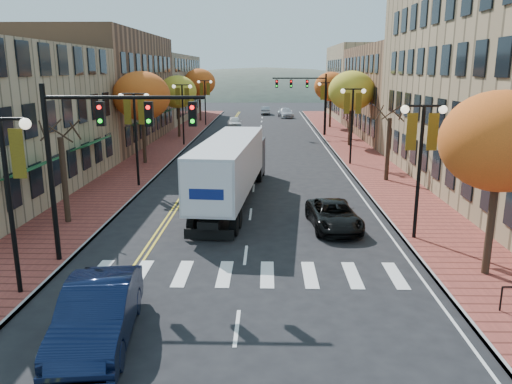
{
  "coord_description": "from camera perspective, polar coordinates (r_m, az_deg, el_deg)",
  "views": [
    {
      "loc": [
        0.89,
        -15.46,
        7.52
      ],
      "look_at": [
        0.38,
        6.03,
        2.2
      ],
      "focal_mm": 35.0,
      "sensor_mm": 36.0,
      "label": 1
    }
  ],
  "objects": [
    {
      "name": "lamp_right_a",
      "position": [
        22.68,
        18.35,
        5.02
      ],
      "size": [
        1.96,
        0.36,
        6.05
      ],
      "color": "black",
      "rests_on": "ground"
    },
    {
      "name": "semi_truck",
      "position": [
        28.69,
        -2.68,
        3.23
      ],
      "size": [
        3.68,
        15.31,
        3.79
      ],
      "rotation": [
        0.0,
        0.0,
        -0.08
      ],
      "color": "black",
      "rests_on": "ground"
    },
    {
      "name": "sidewalk_right",
      "position": [
        49.21,
        10.85,
        4.95
      ],
      "size": [
        4.0,
        85.0,
        0.15
      ],
      "primitive_type": "cube",
      "color": "brown",
      "rests_on": "ground"
    },
    {
      "name": "tree_left_a",
      "position": [
        26.0,
        -21.05,
        1.27
      ],
      "size": [
        0.28,
        0.28,
        4.2
      ],
      "color": "#382619",
      "rests_on": "sidewalk_left"
    },
    {
      "name": "lamp_right_b",
      "position": [
        40.14,
        10.96,
        9.04
      ],
      "size": [
        1.96,
        0.36,
        6.05
      ],
      "color": "black",
      "rests_on": "ground"
    },
    {
      "name": "building_left_mid",
      "position": [
        54.52,
        -18.17,
        11.1
      ],
      "size": [
        12.0,
        24.0,
        11.0
      ],
      "primitive_type": "cube",
      "color": "brown",
      "rests_on": "ground"
    },
    {
      "name": "lamp_left_b",
      "position": [
        32.72,
        -13.65,
        7.85
      ],
      "size": [
        1.96,
        0.36,
        6.05
      ],
      "color": "black",
      "rests_on": "ground"
    },
    {
      "name": "building_right_far",
      "position": [
        81.41,
        14.15,
        12.07
      ],
      "size": [
        15.0,
        20.0,
        11.0
      ],
      "primitive_type": "cube",
      "color": "#9E8966",
      "rests_on": "ground"
    },
    {
      "name": "car_far_silver",
      "position": [
        80.17,
        3.4,
        9.02
      ],
      "size": [
        2.69,
        5.28,
        1.47
      ],
      "primitive_type": "imported",
      "rotation": [
        0.0,
        0.0,
        0.13
      ],
      "color": "#B7B6BE",
      "rests_on": "ground"
    },
    {
      "name": "lamp_right_c",
      "position": [
        57.93,
        8.03,
        10.57
      ],
      "size": [
        1.96,
        0.36,
        6.05
      ],
      "color": "black",
      "rests_on": "ground"
    },
    {
      "name": "ground",
      "position": [
        17.21,
        -1.79,
        -12.01
      ],
      "size": [
        200.0,
        200.0,
        0.0
      ],
      "primitive_type": "plane",
      "color": "black",
      "rests_on": "ground"
    },
    {
      "name": "tree_right_d",
      "position": [
        66.0,
        8.58,
        11.81
      ],
      "size": [
        4.35,
        4.35,
        7.0
      ],
      "color": "#382619",
      "rests_on": "sidewalk_right"
    },
    {
      "name": "navy_sedan",
      "position": [
        15.03,
        -17.62,
        -13.08
      ],
      "size": [
        2.43,
        5.43,
        1.73
      ],
      "primitive_type": "imported",
      "rotation": [
        0.0,
        0.0,
        0.12
      ],
      "color": "black",
      "rests_on": "ground"
    },
    {
      "name": "black_suv",
      "position": [
        24.37,
        8.87,
        -2.63
      ],
      "size": [
        2.56,
        4.89,
        1.31
      ],
      "primitive_type": "imported",
      "rotation": [
        0.0,
        0.0,
        0.08
      ],
      "color": "black",
      "rests_on": "ground"
    },
    {
      "name": "sidewalk_left",
      "position": [
        49.53,
        -10.23,
        5.03
      ],
      "size": [
        4.0,
        85.0,
        0.15
      ],
      "primitive_type": "cube",
      "color": "brown",
      "rests_on": "ground"
    },
    {
      "name": "car_far_white",
      "position": [
        65.71,
        -2.47,
        7.96
      ],
      "size": [
        2.19,
        4.48,
        1.47
      ],
      "primitive_type": "imported",
      "rotation": [
        0.0,
        0.0,
        0.11
      ],
      "color": "silver",
      "rests_on": "ground"
    },
    {
      "name": "tree_right_c",
      "position": [
        50.16,
        10.86,
        11.29
      ],
      "size": [
        4.48,
        4.48,
        7.21
      ],
      "color": "#382619",
      "rests_on": "sidewalk_right"
    },
    {
      "name": "traffic_mast_far",
      "position": [
        57.7,
        6.02,
        11.25
      ],
      "size": [
        6.1,
        0.34,
        7.0
      ],
      "color": "black",
      "rests_on": "ground"
    },
    {
      "name": "traffic_mast_near",
      "position": [
        19.69,
        -17.61,
        5.68
      ],
      "size": [
        6.1,
        0.35,
        7.0
      ],
      "color": "black",
      "rests_on": "ground"
    },
    {
      "name": "tree_right_b",
      "position": [
        34.83,
        14.85,
        4.73
      ],
      "size": [
        0.28,
        0.28,
        4.2
      ],
      "color": "#382619",
      "rests_on": "sidewalk_right"
    },
    {
      "name": "tree_left_c",
      "position": [
        56.39,
        -8.93,
        11.23
      ],
      "size": [
        4.16,
        4.16,
        6.69
      ],
      "color": "#382619",
      "rests_on": "sidewalk_left"
    },
    {
      "name": "building_left_far",
      "position": [
        78.57,
        -12.07,
        11.58
      ],
      "size": [
        12.0,
        26.0,
        9.5
      ],
      "primitive_type": "cube",
      "color": "#9E8966",
      "rests_on": "ground"
    },
    {
      "name": "lamp_left_d",
      "position": [
        68.05,
        -5.85,
        11.11
      ],
      "size": [
        1.96,
        0.36,
        6.05
      ],
      "color": "black",
      "rests_on": "ground"
    },
    {
      "name": "tree_left_d",
      "position": [
        74.15,
        -6.47,
        12.33
      ],
      "size": [
        4.61,
        4.61,
        7.42
      ],
      "color": "#382619",
      "rests_on": "sidewalk_left"
    },
    {
      "name": "lamp_left_c",
      "position": [
        50.27,
        -8.4,
        10.07
      ],
      "size": [
        1.96,
        0.36,
        6.05
      ],
      "color": "black",
      "rests_on": "ground"
    },
    {
      "name": "lamp_left_a",
      "position": [
        17.88,
        -26.68,
        2.01
      ],
      "size": [
        1.96,
        0.36,
        6.05
      ],
      "color": "black",
      "rests_on": "ground"
    },
    {
      "name": "car_far_oncoming",
      "position": [
        85.46,
        1.09,
        9.31
      ],
      "size": [
        1.51,
        4.2,
        1.38
      ],
      "primitive_type": "imported",
      "rotation": [
        0.0,
        0.0,
        3.15
      ],
      "color": "#9999A0",
      "rests_on": "ground"
    },
    {
      "name": "building_right_mid",
      "position": [
        60.15,
        18.71,
        10.78
      ],
      "size": [
        15.0,
        24.0,
        10.0
      ],
      "primitive_type": "cube",
      "color": "brown",
      "rests_on": "ground"
    },
    {
      "name": "tree_right_a",
      "position": [
        19.41,
        26.15,
        5.19
      ],
      "size": [
        4.16,
        4.16,
        6.69
      ],
      "color": "#382619",
      "rests_on": "sidewalk_right"
    },
    {
      "name": "tree_left_b",
      "position": [
        40.73,
        -12.94,
        10.64
      ],
      "size": [
        4.48,
        4.48,
        7.21
      ],
      "color": "#382619",
      "rests_on": "sidewalk_left"
    }
  ]
}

